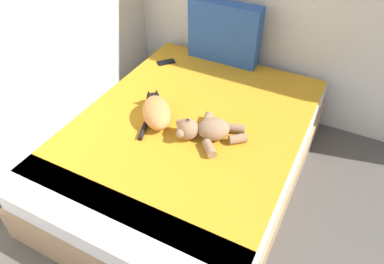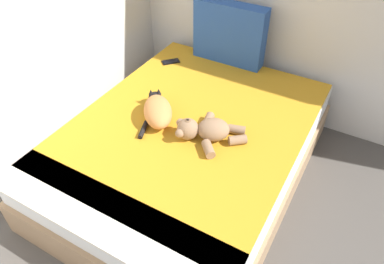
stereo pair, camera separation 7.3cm
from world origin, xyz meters
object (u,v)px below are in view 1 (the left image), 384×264
at_px(bed, 188,151).
at_px(cat, 156,111).
at_px(teddy_bear, 206,130).
at_px(patterned_cushion, 224,33).
at_px(cell_phone, 166,62).

bearing_deg(bed, cat, -169.07).
bearing_deg(teddy_bear, bed, 161.45).
height_order(bed, teddy_bear, teddy_bear).
height_order(patterned_cushion, cat, patterned_cushion).
xyz_separation_m(teddy_bear, cell_phone, (-0.72, 0.71, -0.06)).
bearing_deg(cell_phone, teddy_bear, -44.79).
relative_size(teddy_bear, cell_phone, 2.93).
bearing_deg(patterned_cushion, bed, -81.13).
bearing_deg(bed, cell_phone, 130.12).
xyz_separation_m(bed, patterned_cushion, (-0.14, 0.93, 0.50)).
bearing_deg(teddy_bear, cat, 178.08).
height_order(patterned_cushion, teddy_bear, patterned_cushion).
relative_size(patterned_cushion, cell_phone, 3.80).
bearing_deg(teddy_bear, patterned_cushion, 107.43).
relative_size(cat, cell_phone, 2.69).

